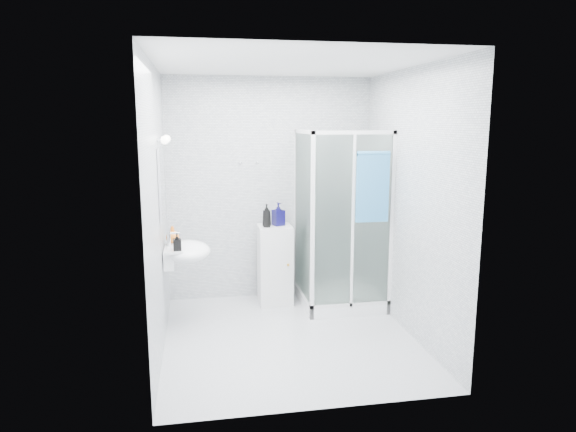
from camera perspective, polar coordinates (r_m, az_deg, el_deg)
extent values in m
cube|color=silver|center=(4.80, 0.14, 0.99)|extent=(2.40, 2.60, 2.60)
cube|color=silver|center=(5.18, 0.13, -13.31)|extent=(2.40, 2.60, 0.01)
cube|color=white|center=(4.77, 0.15, 16.57)|extent=(2.40, 2.60, 0.01)
cube|color=white|center=(6.09, 5.75, -9.08)|extent=(0.90, 0.90, 0.12)
cube|color=silver|center=(5.63, 1.84, 9.34)|extent=(0.04, 0.90, 0.04)
cube|color=silver|center=(5.33, 7.40, 9.19)|extent=(0.90, 0.04, 0.04)
cube|color=silver|center=(5.33, 2.73, -1.36)|extent=(0.04, 0.04, 2.00)
cube|color=white|center=(5.73, 1.69, -0.10)|extent=(0.02, 0.82, 1.84)
cube|color=white|center=(5.42, 7.20, -0.80)|extent=(0.82, 0.02, 1.84)
cube|color=silver|center=(5.43, 7.17, -0.78)|extent=(0.03, 0.04, 1.84)
cylinder|color=silver|center=(6.16, 4.99, 3.52)|extent=(0.02, 0.02, 1.00)
cylinder|color=silver|center=(6.09, 5.13, 7.88)|extent=(0.09, 0.05, 0.09)
cylinder|color=silver|center=(6.24, 5.32, 0.83)|extent=(0.12, 0.04, 0.12)
cylinder|color=silver|center=(5.39, 10.34, 6.99)|extent=(0.03, 0.05, 0.03)
cube|color=white|center=(5.30, -13.02, -4.47)|extent=(0.10, 0.40, 0.18)
ellipsoid|color=white|center=(5.28, -11.08, -3.89)|extent=(0.46, 0.56, 0.20)
cube|color=white|center=(5.27, -12.41, -3.40)|extent=(0.16, 0.50, 0.02)
cylinder|color=silver|center=(5.25, -13.10, -2.58)|extent=(0.04, 0.04, 0.16)
cylinder|color=silver|center=(5.24, -12.58, -1.87)|extent=(0.12, 0.02, 0.02)
cube|color=white|center=(5.16, -13.86, 3.59)|extent=(0.02, 0.60, 0.70)
cylinder|color=silver|center=(4.97, -14.02, 8.19)|extent=(0.05, 0.04, 0.04)
sphere|color=white|center=(4.97, -13.55, 8.21)|extent=(0.08, 0.08, 0.08)
cylinder|color=silver|center=(5.29, -13.79, 8.32)|extent=(0.05, 0.04, 0.04)
sphere|color=white|center=(5.28, -13.35, 8.34)|extent=(0.08, 0.08, 0.08)
cylinder|color=silver|center=(5.97, -5.35, 5.90)|extent=(0.02, 0.04, 0.02)
sphere|color=silver|center=(5.95, -5.33, 5.88)|extent=(0.03, 0.03, 0.03)
cylinder|color=silver|center=(5.99, -3.44, 5.94)|extent=(0.02, 0.04, 0.02)
sphere|color=silver|center=(5.97, -3.41, 5.93)|extent=(0.03, 0.03, 0.03)
cube|color=silver|center=(5.97, -1.46, -5.41)|extent=(0.38, 0.38, 0.92)
cube|color=silver|center=(5.79, -1.19, -5.90)|extent=(0.34, 0.01, 0.78)
sphere|color=#C1831B|center=(5.78, 0.02, -5.46)|extent=(0.03, 0.03, 0.03)
cube|color=teal|center=(5.38, 9.38, 3.09)|extent=(0.35, 0.04, 0.71)
cylinder|color=teal|center=(5.34, 9.49, 6.87)|extent=(0.35, 0.05, 0.05)
imported|color=black|center=(5.77, -2.38, 0.05)|extent=(0.11, 0.11, 0.26)
imported|color=#0E0B46|center=(5.86, -1.08, 0.22)|extent=(0.16, 0.16, 0.26)
imported|color=orange|center=(5.39, -12.71, -2.01)|extent=(0.16, 0.16, 0.17)
imported|color=black|center=(5.06, -12.22, -2.84)|extent=(0.08, 0.08, 0.17)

